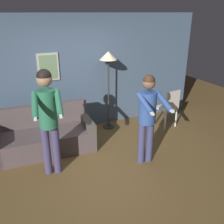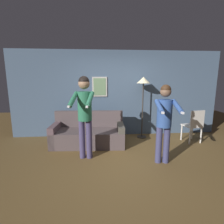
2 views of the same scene
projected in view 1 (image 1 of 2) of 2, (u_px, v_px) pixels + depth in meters
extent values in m
plane|color=brown|center=(106.00, 169.00, 4.47)|extent=(12.00, 12.00, 0.00)
cube|color=#44576E|center=(73.00, 75.00, 5.61)|extent=(6.40, 0.06, 2.60)
cube|color=#B7B2A8|center=(48.00, 67.00, 5.28)|extent=(0.45, 0.02, 0.59)
cube|color=#66855D|center=(48.00, 67.00, 5.27)|extent=(0.37, 0.01, 0.51)
cube|color=#544747|center=(45.00, 141.00, 4.98)|extent=(1.94, 0.95, 0.42)
cube|color=#544747|center=(41.00, 115.00, 5.12)|extent=(1.90, 0.24, 0.45)
cube|color=#4D4940|center=(87.00, 131.00, 5.24)|extent=(0.21, 0.86, 0.58)
cylinder|color=#332D28|center=(109.00, 127.00, 6.08)|extent=(0.28, 0.28, 0.02)
cylinder|color=#332D28|center=(109.00, 95.00, 5.77)|extent=(0.04, 0.04, 1.61)
cone|color=#F9EAB7|center=(108.00, 56.00, 5.44)|extent=(0.40, 0.40, 0.18)
cylinder|color=#423B61|center=(47.00, 151.00, 4.20)|extent=(0.13, 0.13, 0.88)
cylinder|color=#423B61|center=(56.00, 149.00, 4.24)|extent=(0.13, 0.13, 0.88)
cylinder|color=#286B4C|center=(47.00, 109.00, 3.94)|extent=(0.30, 0.30, 0.62)
sphere|color=#9E7556|center=(44.00, 79.00, 3.76)|extent=(0.24, 0.24, 0.24)
sphere|color=black|center=(44.00, 76.00, 3.74)|extent=(0.23, 0.23, 0.23)
cylinder|color=#286B4C|center=(35.00, 105.00, 3.60)|extent=(0.17, 0.55, 0.29)
cube|color=white|center=(35.00, 118.00, 3.41)|extent=(0.06, 0.15, 0.04)
cylinder|color=#286B4C|center=(59.00, 102.00, 3.69)|extent=(0.17, 0.55, 0.29)
cube|color=white|center=(61.00, 115.00, 3.50)|extent=(0.06, 0.15, 0.04)
cylinder|color=#3A3B63|center=(141.00, 143.00, 4.53)|extent=(0.13, 0.13, 0.79)
cylinder|color=#3A3B63|center=(149.00, 142.00, 4.58)|extent=(0.13, 0.13, 0.79)
cylinder|color=#2D4C8C|center=(147.00, 108.00, 4.30)|extent=(0.30, 0.30, 0.56)
sphere|color=brown|center=(149.00, 83.00, 4.14)|extent=(0.22, 0.22, 0.22)
sphere|color=#382314|center=(149.00, 81.00, 4.12)|extent=(0.21, 0.21, 0.21)
cylinder|color=#2D4C8C|center=(145.00, 103.00, 3.98)|extent=(0.15, 0.51, 0.23)
cube|color=white|center=(151.00, 113.00, 3.79)|extent=(0.06, 0.15, 0.04)
cylinder|color=#2D4C8C|center=(164.00, 101.00, 4.07)|extent=(0.15, 0.51, 0.23)
cube|color=white|center=(171.00, 110.00, 3.89)|extent=(0.06, 0.15, 0.04)
cylinder|color=silver|center=(165.00, 113.00, 6.32)|extent=(0.04, 0.04, 0.45)
cylinder|color=silver|center=(155.00, 116.00, 6.13)|extent=(0.04, 0.04, 0.45)
cylinder|color=silver|center=(176.00, 118.00, 6.04)|extent=(0.04, 0.04, 0.45)
cylinder|color=silver|center=(165.00, 121.00, 5.86)|extent=(0.04, 0.04, 0.45)
cube|color=silver|center=(166.00, 108.00, 6.00)|extent=(0.49, 0.49, 0.03)
cube|color=silver|center=(173.00, 101.00, 5.76)|extent=(0.42, 0.11, 0.45)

